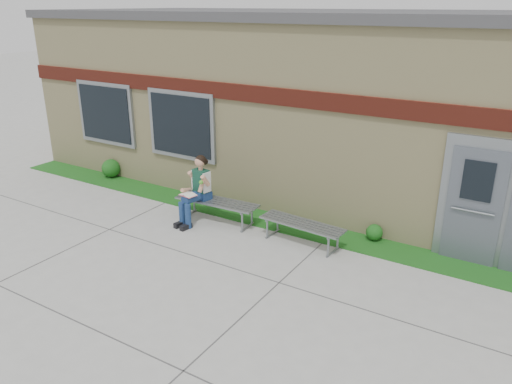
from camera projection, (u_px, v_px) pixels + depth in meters
The scene contains 9 objects.
ground at pixel (213, 280), 8.40m from camera, with size 80.00×80.00×0.00m, color #9E9E99.
grass_strip at pixel (286, 225), 10.47m from camera, with size 16.00×0.80×0.02m, color #155016.
school_building at pixel (352, 100), 12.43m from camera, with size 16.20×6.22×4.20m.
bench_left at pixel (217, 206), 10.52m from camera, with size 1.85×0.61×0.47m.
bench_right at pixel (302, 228), 9.55m from camera, with size 1.72×0.59×0.44m.
girl at pixel (196, 189), 10.39m from camera, with size 0.53×0.91×1.44m.
shrub_west at pixel (111, 168), 13.23m from camera, with size 0.48×0.48×0.48m, color #155016.
shrub_mid at pixel (200, 191), 11.80m from camera, with size 0.34×0.34×0.34m, color #155016.
shrub_east at pixel (374, 232), 9.72m from camera, with size 0.32×0.32×0.32m, color #155016.
Camera 1 is at (4.45, -5.86, 4.37)m, focal length 35.00 mm.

